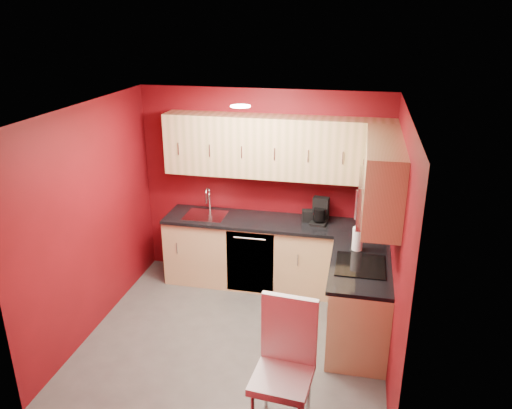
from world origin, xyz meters
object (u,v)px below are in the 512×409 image
at_px(microwave, 378,198).
at_px(dining_chair, 282,372).
at_px(paper_towel, 358,239).
at_px(sink, 206,212).
at_px(coffee_maker, 320,211).
at_px(napkin_holder, 307,216).

bearing_deg(microwave, dining_chair, -116.37).
xyz_separation_m(microwave, paper_towel, (-0.16, 0.36, -0.62)).
height_order(sink, paper_towel, sink).
xyz_separation_m(paper_towel, dining_chair, (-0.53, -1.76, -0.45)).
relative_size(microwave, dining_chair, 0.64).
xyz_separation_m(microwave, coffee_maker, (-0.64, 1.03, -0.59)).
bearing_deg(sink, napkin_holder, 3.44).
bearing_deg(sink, dining_chair, -59.77).
relative_size(napkin_holder, dining_chair, 0.12).
relative_size(coffee_maker, dining_chair, 0.27).
bearing_deg(dining_chair, sink, 125.26).
bearing_deg(dining_chair, microwave, 68.67).
bearing_deg(microwave, paper_towel, 114.05).
distance_m(microwave, napkin_holder, 1.50).
distance_m(sink, dining_chair, 2.80).
bearing_deg(paper_towel, coffee_maker, 125.55).
height_order(sink, dining_chair, sink).
distance_m(sink, napkin_holder, 1.31).
xyz_separation_m(sink, paper_towel, (1.93, -0.64, 0.10)).
relative_size(paper_towel, dining_chair, 0.23).
height_order(microwave, napkin_holder, microwave).
bearing_deg(paper_towel, napkin_holder, 131.06).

